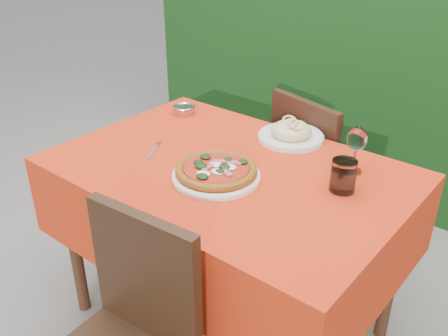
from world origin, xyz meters
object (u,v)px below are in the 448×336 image
Objects in this scene: wine_glass at (357,141)px; fork at (152,152)px; chair_far at (315,171)px; pizza_plate at (216,172)px; pasta_plate at (291,133)px; steel_ramekin at (184,110)px; water_glass at (343,177)px; chair_near at (127,335)px.

fork is (-0.66, -0.34, -0.12)m from wine_glass.
pizza_plate is (-0.01, -0.70, 0.29)m from chair_far.
pasta_plate is at bearing 163.37° from wine_glass.
pasta_plate reaches higher than steel_ramekin.
pasta_plate is at bearing 7.38° from steel_ramekin.
steel_ramekin is (-0.50, 0.37, -0.01)m from pizza_plate.
chair_far is at bearing 35.04° from fork.
pasta_plate is at bearing 21.93° from fork.
steel_ramekin is at bearing 47.49° from chair_far.
fork is (-0.34, -0.43, -0.02)m from pasta_plate.
water_glass is 0.89m from steel_ramekin.
wine_glass is 1.06× the size of fork.
chair_far is at bearing 32.98° from steel_ramekin.
pizza_plate is 2.03× the size of wine_glass.
fork is at bearing -164.26° from water_glass.
chair_far reaches higher than pizza_plate.
pizza_plate is 3.83× the size of steel_ramekin.
chair_near is at bearing -111.61° from water_glass.
chair_far reaches higher than steel_ramekin.
pizza_plate is 0.49m from wine_glass.
pasta_plate is 1.53× the size of wine_glass.
chair_far is (-0.08, 1.21, 0.00)m from chair_near.
wine_glass is at bearing -16.63° from pasta_plate.
wine_glass is (0.34, 0.34, 0.09)m from pizza_plate.
chair_near reaches higher than pizza_plate.
chair_near is at bearing 108.32° from chair_far.
wine_glass is at bearing -2.52° from fork.
chair_far reaches higher than fork.
fork is at bearing -64.06° from steel_ramekin.
steel_ramekin is at bearing 86.40° from fork.
chair_far is 0.75m from pizza_plate.
wine_glass is (0.25, 0.85, 0.38)m from chair_near.
water_glass is (0.37, 0.20, 0.02)m from pizza_plate.
wine_glass is 0.75m from fork.
pasta_plate is 0.55m from fork.
pasta_plate is (0.02, 0.44, 0.00)m from pizza_plate.
pizza_plate is 0.32m from fork.
pasta_plate is 2.90× the size of steel_ramekin.
pasta_plate is 1.62× the size of fork.
chair_near is at bearing -80.09° from pizza_plate.
chair_near is 9.31× the size of steel_ramekin.
pizza_plate reaches higher than steel_ramekin.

